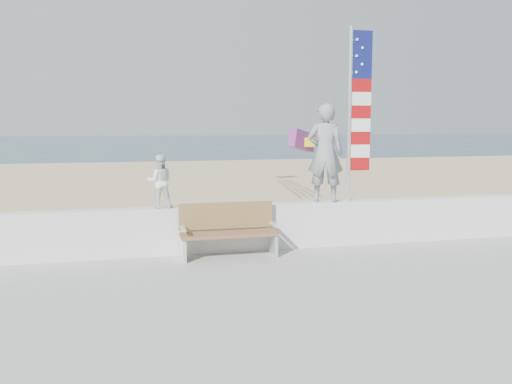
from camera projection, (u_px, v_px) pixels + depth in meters
ground at (271, 288)px, 8.83m from camera, size 220.00×220.00×0.00m
sand at (197, 205)px, 17.49m from camera, size 90.00×40.00×0.08m
seawall at (244, 227)px, 10.68m from camera, size 30.00×0.35×0.90m
adult at (325, 153)px, 10.90m from camera, size 0.85×0.72×1.98m
child at (160, 181)px, 10.17m from camera, size 0.50×0.39×1.01m
bench at (228, 230)px, 10.13m from camera, size 1.80×0.57×1.00m
flag at (356, 107)px, 10.93m from camera, size 0.50×0.08×3.50m
parafoil_kite at (303, 141)px, 14.91m from camera, size 0.95×0.77×0.68m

